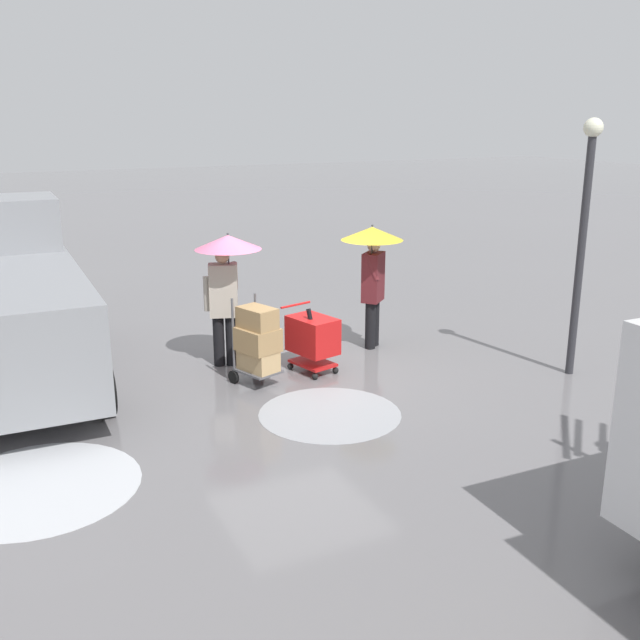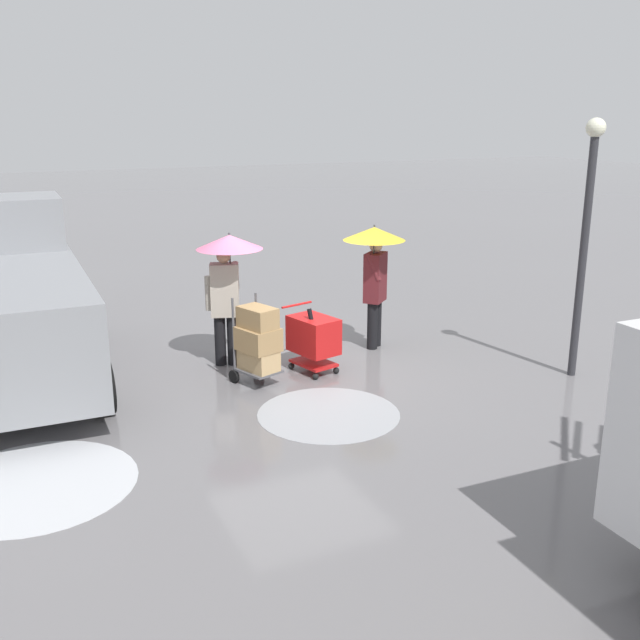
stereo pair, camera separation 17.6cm
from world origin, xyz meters
The scene contains 9 objects.
ground_plane centered at (0.00, 0.00, 0.00)m, with size 90.00×90.00×0.00m, color slate.
slush_patch_near_cluster centered at (4.05, 2.07, 0.00)m, with size 2.20×2.20×0.01m, color silver.
slush_patch_under_van centered at (0.30, 1.70, 0.00)m, with size 1.93×1.93×0.01m, color #999BA0.
cargo_van_parked_right centered at (3.97, -1.52, 1.18)m, with size 2.28×5.38×2.60m.
shopping_cart_vendor centered at (-0.23, 0.08, 0.57)m, with size 0.73×0.93×1.04m.
hand_dolly_boxes centered at (0.75, 0.22, 0.68)m, with size 0.71×0.83×1.32m.
pedestrian_pink_side centered at (-1.66, -0.57, 1.58)m, with size 1.04×1.04×2.15m.
pedestrian_black_side centered at (0.85, -0.80, 1.58)m, with size 1.04×1.04×2.15m.
street_lamp centered at (-3.79, 1.92, 2.37)m, with size 0.28×0.28×3.86m.
Camera 1 is at (4.43, 9.80, 3.91)m, focal length 40.77 mm.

